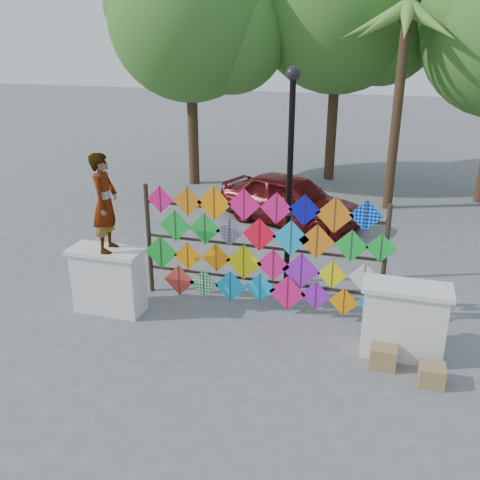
{
  "coord_description": "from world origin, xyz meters",
  "views": [
    {
      "loc": [
        2.3,
        -8.29,
        5.06
      ],
      "look_at": [
        -0.33,
        0.6,
        1.43
      ],
      "focal_mm": 40.0,
      "sensor_mm": 36.0,
      "label": 1
    }
  ],
  "objects_px": {
    "lamppost": "(290,159)",
    "kite_rack": "(263,250)",
    "sedan": "(290,199)",
    "vendor_woman": "(105,203)"
  },
  "relations": [
    {
      "from": "kite_rack",
      "to": "sedan",
      "type": "distance_m",
      "value": 5.05
    },
    {
      "from": "lamppost",
      "to": "kite_rack",
      "type": "bearing_deg",
      "value": -99.78
    },
    {
      "from": "sedan",
      "to": "lamppost",
      "type": "xyz_separation_m",
      "value": [
        0.68,
        -3.73,
        1.99
      ]
    },
    {
      "from": "kite_rack",
      "to": "vendor_woman",
      "type": "distance_m",
      "value": 3.01
    },
    {
      "from": "kite_rack",
      "to": "sedan",
      "type": "xyz_separation_m",
      "value": [
        -0.46,
        5.01,
        -0.51
      ]
    },
    {
      "from": "kite_rack",
      "to": "vendor_woman",
      "type": "bearing_deg",
      "value": -161.02
    },
    {
      "from": "vendor_woman",
      "to": "lamppost",
      "type": "xyz_separation_m",
      "value": [
        2.92,
        2.2,
        0.5
      ]
    },
    {
      "from": "kite_rack",
      "to": "sedan",
      "type": "relative_size",
      "value": 1.21
    },
    {
      "from": "kite_rack",
      "to": "vendor_woman",
      "type": "xyz_separation_m",
      "value": [
        -2.7,
        -0.93,
        0.98
      ]
    },
    {
      "from": "kite_rack",
      "to": "sedan",
      "type": "bearing_deg",
      "value": 95.31
    }
  ]
}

